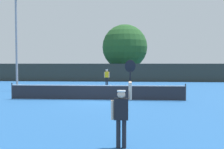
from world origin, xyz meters
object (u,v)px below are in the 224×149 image
(player_serving, at_px, (122,110))
(light_pole, at_px, (16,36))
(parked_car_near, at_px, (96,74))
(parked_car_mid, at_px, (133,74))
(parked_car_far, at_px, (180,74))
(tennis_ball, at_px, (108,93))
(player_receiving, at_px, (107,76))
(large_tree, at_px, (125,47))

(player_serving, height_order, light_pole, light_pole)
(parked_car_near, xyz_separation_m, parked_car_mid, (5.66, 0.70, 0.00))
(light_pole, relative_size, parked_car_far, 1.92)
(parked_car_near, bearing_deg, player_serving, -75.35)
(tennis_ball, xyz_separation_m, light_pole, (-7.96, 1.49, 4.64))
(tennis_ball, distance_m, parked_car_near, 19.54)
(player_serving, height_order, parked_car_mid, player_serving)
(tennis_ball, bearing_deg, parked_car_near, 100.56)
(light_pole, bearing_deg, parked_car_mid, 61.36)
(player_serving, height_order, player_receiving, player_serving)
(tennis_ball, distance_m, large_tree, 19.00)
(player_serving, relative_size, tennis_ball, 35.76)
(player_serving, distance_m, player_receiving, 20.36)
(light_pole, height_order, parked_car_mid, light_pole)
(parked_car_near, distance_m, parked_car_far, 12.74)
(player_receiving, distance_m, light_pole, 10.01)
(player_receiving, distance_m, parked_car_mid, 12.79)
(parked_car_far, bearing_deg, tennis_ball, -113.38)
(tennis_ball, bearing_deg, player_serving, -83.24)
(large_tree, bearing_deg, tennis_ball, -92.82)
(player_receiving, relative_size, parked_car_near, 0.39)
(light_pole, height_order, parked_car_far, light_pole)
(parked_car_near, bearing_deg, large_tree, -4.76)
(tennis_ball, bearing_deg, parked_car_far, 64.10)
(player_receiving, relative_size, parked_car_mid, 0.40)
(large_tree, height_order, parked_car_near, large_tree)
(parked_car_mid, xyz_separation_m, parked_car_far, (7.07, -1.04, 0.00))
(light_pole, distance_m, large_tree, 19.07)
(player_serving, height_order, tennis_ball, player_serving)
(light_pole, xyz_separation_m, large_tree, (8.87, 16.88, 0.11))
(player_serving, relative_size, parked_car_near, 0.56)
(player_receiving, height_order, large_tree, large_tree)
(player_serving, distance_m, parked_car_near, 32.39)
(player_serving, xyz_separation_m, parked_car_far, (7.64, 31.65, -0.28))
(tennis_ball, relative_size, large_tree, 0.01)
(tennis_ball, bearing_deg, player_receiving, 95.90)
(player_receiving, relative_size, large_tree, 0.21)
(light_pole, bearing_deg, tennis_ball, -10.62)
(large_tree, xyz_separation_m, parked_car_far, (8.25, 0.48, -4.00))
(player_receiving, bearing_deg, parked_car_far, -130.99)
(light_pole, xyz_separation_m, parked_car_near, (4.38, 17.70, -3.90))
(parked_car_mid, bearing_deg, light_pole, -115.91)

